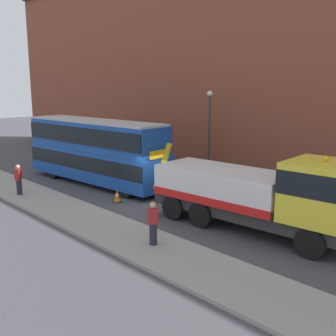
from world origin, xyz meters
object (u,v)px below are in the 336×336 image
Objects in this scene: traffic_cone_near_bus at (117,196)px; traffic_cone_midway at (153,211)px; street_lamp at (209,128)px; double_decker_bus at (95,149)px; pedestrian_onlooker at (19,180)px; recovery_tow_truck at (258,193)px; pedestrian_bystander at (153,224)px.

traffic_cone_midway is (3.32, -0.35, 0.00)m from traffic_cone_near_bus.
double_decker_bus is at bearing -128.74° from street_lamp.
traffic_cone_near_bus is (4.64, 3.34, -0.64)m from pedestrian_onlooker.
double_decker_bus is (-12.10, -0.04, 0.47)m from recovery_tow_truck.
pedestrian_onlooker is 10.64m from pedestrian_bystander.
double_decker_bus is 1.92× the size of street_lamp.
street_lamp is (-7.57, 5.62, 1.71)m from recovery_tow_truck.
pedestrian_bystander is at bearing -41.82° from traffic_cone_midway.
pedestrian_onlooker is 5.75m from traffic_cone_near_bus.
traffic_cone_midway is at bearing -5.98° from traffic_cone_near_bus.
pedestrian_bystander is at bearing -33.62° from pedestrian_onlooker.
street_lamp is (-5.79, 10.01, 2.49)m from pedestrian_bystander.
pedestrian_bystander is at bearing -24.54° from traffic_cone_near_bus.
double_decker_bus is at bearing 49.66° from pedestrian_onlooker.
street_lamp is at bearing 88.46° from traffic_cone_near_bus.
traffic_cone_near_bus is 3.34m from traffic_cone_midway.
traffic_cone_near_bus is at bearing -172.52° from recovery_tow_truck.
traffic_cone_midway is 0.12× the size of street_lamp.
traffic_cone_midway is (-4.45, -2.01, -1.42)m from recovery_tow_truck.
traffic_cone_midway is (-2.67, 2.38, -0.64)m from pedestrian_bystander.
street_lamp is (-3.12, 7.62, 3.13)m from traffic_cone_midway.
street_lamp is at bearing 138.83° from recovery_tow_truck.
pedestrian_onlooker is (-0.30, -4.96, -1.25)m from double_decker_bus.
recovery_tow_truck reaches higher than traffic_cone_midway.
pedestrian_onlooker is at bearing 50.60° from pedestrian_bystander.
recovery_tow_truck is at bearing -4.42° from double_decker_bus.
street_lamp reaches higher than pedestrian_bystander.
pedestrian_onlooker is 2.38× the size of traffic_cone_midway.
traffic_cone_near_bus is 0.12× the size of street_lamp.
pedestrian_onlooker is 1.00× the size of pedestrian_bystander.
street_lamp reaches higher than traffic_cone_near_bus.
double_decker_bus reaches higher than recovery_tow_truck.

